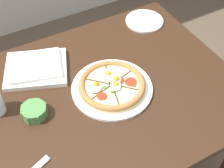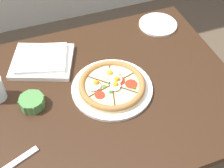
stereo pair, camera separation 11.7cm
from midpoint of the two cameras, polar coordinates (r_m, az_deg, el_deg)
name	(u,v)px [view 1 (the left image)]	position (r m, az deg, el deg)	size (l,w,h in m)	color
dining_table	(97,113)	(1.28, -5.45, -5.50)	(1.11, 0.82, 0.75)	#331E11
pizza	(112,86)	(1.18, -2.85, -0.49)	(0.31, 0.31, 0.05)	white
ramekin_bowl	(34,111)	(1.15, -16.93, -4.94)	(0.10, 0.10, 0.04)	#4C8442
napkin_folded	(36,68)	(1.30, -16.28, 2.73)	(0.30, 0.28, 0.04)	white
side_saucer	(144,21)	(1.51, 3.70, 11.34)	(0.18, 0.18, 0.01)	white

